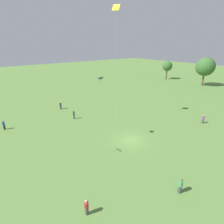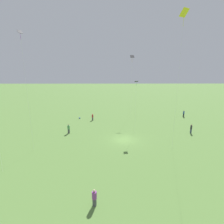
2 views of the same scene
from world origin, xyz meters
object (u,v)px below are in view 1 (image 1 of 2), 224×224
object	(u,v)px
person_2	(74,115)
person_4	(4,125)
kite_5	(116,13)
person_6	(61,106)
person_0	(87,207)
person_3	(203,119)
person_1	(180,186)
kite_2	(101,83)

from	to	relation	value
person_2	person_4	world-z (taller)	person_2
kite_5	person_6	bearing A→B (deg)	-140.72
person_0	person_3	bearing A→B (deg)	159.38
kite_5	person_3	bearing A→B (deg)	61.35
person_3	person_4	bearing A→B (deg)	93.37
person_1	person_3	world-z (taller)	person_1
person_0	kite_5	size ratio (longest dim) A/B	0.08
person_0	kite_2	size ratio (longest dim) A/B	0.16
person_2	person_6	size ratio (longest dim) A/B	1.03
person_1	kite_2	distance (m)	15.97
person_2	person_3	xyz separation A→B (m)	(17.71, 18.95, -0.08)
person_4	kite_5	bearing A→B (deg)	14.24
person_0	kite_2	bearing A→B (deg)	-158.35
person_2	kite_2	xyz separation A→B (m)	(11.21, -0.74, 8.71)
person_2	person_6	xyz separation A→B (m)	(-7.23, 0.16, -0.05)
person_4	person_1	bearing A→B (deg)	-25.50
person_6	person_2	bearing A→B (deg)	-38.52
person_0	person_6	size ratio (longest dim) A/B	0.96
kite_2	person_3	bearing A→B (deg)	109.91
person_1	person_3	xyz separation A→B (m)	(-6.86, 19.13, -0.06)
person_3	person_1	bearing A→B (deg)	147.34
person_0	kite_2	distance (m)	15.44
person_4	person_6	xyz separation A→B (m)	(-3.70, 12.42, 0.00)
person_4	kite_2	distance (m)	20.66
person_2	person_3	world-z (taller)	person_2
person_4	kite_2	bearing A→B (deg)	-10.74
person_2	kite_5	distance (m)	20.44
person_2	kite_5	world-z (taller)	kite_5
person_6	person_0	bearing A→B (deg)	-55.76
person_3	person_6	bearing A→B (deg)	74.60
person_1	person_2	bearing A→B (deg)	75.46
kite_5	person_4	bearing A→B (deg)	-102.69
kite_5	kite_2	bearing A→B (deg)	-38.74
person_6	kite_5	distance (m)	23.58
person_0	kite_5	bearing A→B (deg)	-162.99
person_0	person_3	world-z (taller)	person_3
person_4	person_2	bearing A→B (deg)	25.19
person_1	kite_5	world-z (taller)	kite_5
person_1	kite_5	size ratio (longest dim) A/B	0.09
person_2	person_1	bearing A→B (deg)	108.54
person_1	person_0	bearing A→B (deg)	142.46
person_1	kite_5	distance (m)	27.08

